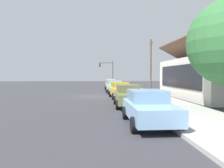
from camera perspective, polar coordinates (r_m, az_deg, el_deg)
The scene contains 12 objects.
ground_plane at distance 23.77m, azimuth -4.94°, elevation -3.24°, with size 120.00×120.00×0.00m, color #38383D.
sidewalk_curb at distance 24.33m, azimuth 8.39°, elevation -2.94°, with size 60.00×4.20×0.16m, color #B2AFA8.
car_ivory at distance 39.63m, azimuth -0.43°, elevation 0.18°, with size 4.85×2.12×1.59m.
car_coral at distance 33.41m, azimuth -0.12°, elevation -0.22°, with size 4.47×2.03×1.59m.
car_seafoam at distance 27.82m, azimuth 0.69°, elevation -0.73°, with size 4.69×2.21×1.59m.
car_mustard at distance 21.85m, azimuth 2.23°, elevation -1.58°, with size 4.60×2.21×1.59m.
car_olive at distance 15.96m, azimuth 4.37°, elevation -3.04°, with size 4.37×2.13×1.59m.
car_skyblue at distance 10.31m, azimuth 9.53°, elevation -6.03°, with size 4.45×2.10×1.59m.
storefront_building at distance 24.07m, azimuth 24.80°, elevation 1.70°, with size 13.11×7.27×5.96m.
traffic_light_main at distance 43.55m, azimuth -1.18°, elevation 3.90°, with size 0.37×2.79×5.20m.
utility_pole_wooden at distance 31.94m, azimuth 10.19°, elevation 5.21°, with size 1.80×0.24×7.50m.
fire_hydrant_red at distance 20.14m, azimuth 6.93°, elevation -2.84°, with size 0.22×0.22×0.71m.
Camera 1 is at (23.66, 0.38, 2.31)m, focal length 34.65 mm.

